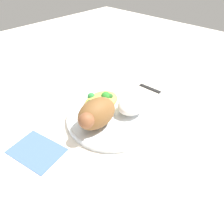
# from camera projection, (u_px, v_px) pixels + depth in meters

# --- Properties ---
(ground_plane) EXTENTS (2.00, 2.00, 0.00)m
(ground_plane) POSITION_uv_depth(u_px,v_px,m) (112.00, 119.00, 0.58)
(ground_plane) COLOR silver
(plate) EXTENTS (0.25, 0.25, 0.02)m
(plate) POSITION_uv_depth(u_px,v_px,m) (112.00, 117.00, 0.58)
(plate) COLOR white
(plate) RESTS_ON ground_plane
(roasted_chicken) EXTENTS (0.12, 0.07, 0.08)m
(roasted_chicken) POSITION_uv_depth(u_px,v_px,m) (97.00, 115.00, 0.51)
(roasted_chicken) COLOR brown
(roasted_chicken) RESTS_ON plate
(rice_pile) EXTENTS (0.08, 0.07, 0.04)m
(rice_pile) POSITION_uv_depth(u_px,v_px,m) (131.00, 105.00, 0.57)
(rice_pile) COLOR silver
(rice_pile) RESTS_ON plate
(mac_cheese_with_broccoli) EXTENTS (0.11, 0.08, 0.04)m
(mac_cheese_with_broccoli) POSITION_uv_depth(u_px,v_px,m) (101.00, 100.00, 0.60)
(mac_cheese_with_broccoli) COLOR #E6BF4E
(mac_cheese_with_broccoli) RESTS_ON plate
(fork) EXTENTS (0.02, 0.14, 0.01)m
(fork) POSITION_uv_depth(u_px,v_px,m) (158.00, 97.00, 0.66)
(fork) COLOR silver
(fork) RESTS_ON ground_plane
(knife) EXTENTS (0.02, 0.19, 0.01)m
(knife) POSITION_uv_depth(u_px,v_px,m) (160.00, 92.00, 0.68)
(knife) COLOR black
(knife) RESTS_ON ground_plane
(napkin) EXTENTS (0.11, 0.14, 0.00)m
(napkin) POSITION_uv_depth(u_px,v_px,m) (37.00, 151.00, 0.49)
(napkin) COLOR #47669E
(napkin) RESTS_ON ground_plane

